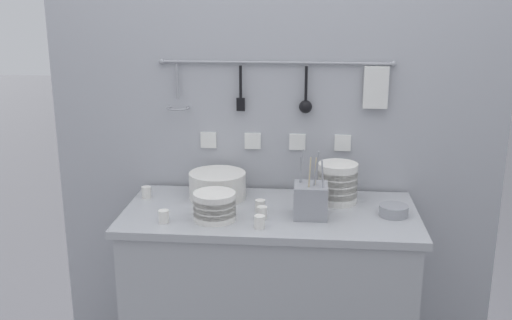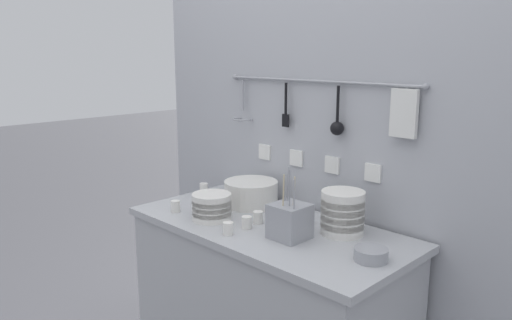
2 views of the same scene
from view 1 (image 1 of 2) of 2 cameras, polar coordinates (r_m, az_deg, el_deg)
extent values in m
cube|color=#ADAFB5|center=(2.40, 1.37, -5.16)|extent=(1.17, 0.55, 0.03)
cube|color=#ADAFB5|center=(2.59, 1.31, -14.32)|extent=(1.12, 0.53, 0.85)
cube|color=#A8AAB2|center=(2.66, 1.82, -0.43)|extent=(1.97, 0.04, 1.97)
cylinder|color=#93969E|center=(2.54, 1.87, 9.25)|extent=(0.97, 0.01, 0.01)
sphere|color=#93969E|center=(2.61, -8.99, 9.25)|extent=(0.02, 0.02, 0.02)
sphere|color=#93969E|center=(2.56, 12.95, 8.91)|extent=(0.02, 0.02, 0.02)
cylinder|color=#93969E|center=(2.59, -7.53, 7.38)|extent=(0.01, 0.01, 0.15)
torus|color=#93969E|center=(2.61, -7.44, 4.94)|extent=(0.10, 0.10, 0.01)
cylinder|color=#93969E|center=(2.59, -7.53, 9.13)|extent=(0.01, 0.01, 0.02)
cylinder|color=black|center=(2.55, -1.48, 7.42)|extent=(0.01, 0.01, 0.14)
cube|color=black|center=(2.56, -1.47, 5.31)|extent=(0.04, 0.01, 0.06)
cylinder|color=#93969E|center=(2.55, -1.46, 9.15)|extent=(0.01, 0.01, 0.02)
cylinder|color=black|center=(2.53, 4.79, 7.20)|extent=(0.01, 0.01, 0.15)
sphere|color=black|center=(2.55, 4.74, 5.08)|extent=(0.06, 0.06, 0.06)
cylinder|color=#93969E|center=(2.53, 4.84, 9.05)|extent=(0.01, 0.01, 0.02)
cube|color=silver|center=(2.55, 11.35, 6.78)|extent=(0.10, 0.02, 0.17)
cylinder|color=#93969E|center=(2.55, 11.43, 8.84)|extent=(0.01, 0.01, 0.02)
cube|color=white|center=(2.64, -4.54, 1.91)|extent=(0.07, 0.01, 0.07)
cube|color=white|center=(2.61, -0.32, 1.82)|extent=(0.07, 0.01, 0.07)
cube|color=white|center=(2.60, 3.96, 1.73)|extent=(0.07, 0.01, 0.07)
cube|color=white|center=(2.61, 8.25, 1.62)|extent=(0.07, 0.01, 0.07)
cylinder|color=silver|center=(2.50, 7.73, -3.42)|extent=(0.16, 0.16, 0.05)
cylinder|color=silver|center=(2.50, 7.75, -2.80)|extent=(0.16, 0.16, 0.05)
cylinder|color=silver|center=(2.49, 7.77, -2.17)|extent=(0.16, 0.16, 0.05)
cylinder|color=silver|center=(2.48, 7.80, -1.54)|extent=(0.16, 0.16, 0.05)
cylinder|color=silver|center=(2.47, 7.82, -0.91)|extent=(0.16, 0.16, 0.05)
cylinder|color=silver|center=(2.30, -3.95, -5.20)|extent=(0.16, 0.16, 0.04)
cylinder|color=silver|center=(2.29, -3.96, -4.67)|extent=(0.16, 0.16, 0.04)
cylinder|color=silver|center=(2.29, -3.97, -4.14)|extent=(0.16, 0.16, 0.04)
cylinder|color=silver|center=(2.28, -3.98, -3.61)|extent=(0.16, 0.16, 0.04)
cylinder|color=silver|center=(2.55, -3.67, -3.50)|extent=(0.24, 0.24, 0.01)
cylinder|color=silver|center=(2.54, -3.67, -3.32)|extent=(0.24, 0.24, 0.01)
cylinder|color=silver|center=(2.54, -3.67, -3.14)|extent=(0.24, 0.24, 0.01)
cylinder|color=silver|center=(2.54, -3.68, -2.96)|extent=(0.24, 0.24, 0.01)
cylinder|color=silver|center=(2.54, -3.68, -2.77)|extent=(0.24, 0.24, 0.01)
cylinder|color=silver|center=(2.53, -3.68, -2.59)|extent=(0.24, 0.24, 0.01)
cylinder|color=silver|center=(2.53, -3.69, -2.41)|extent=(0.24, 0.24, 0.01)
cylinder|color=silver|center=(2.53, -3.69, -2.23)|extent=(0.24, 0.24, 0.01)
cylinder|color=silver|center=(2.52, -3.69, -2.05)|extent=(0.24, 0.24, 0.01)
cylinder|color=silver|center=(2.52, -3.70, -1.86)|extent=(0.24, 0.24, 0.01)
cylinder|color=silver|center=(2.52, -3.70, -1.68)|extent=(0.24, 0.24, 0.01)
cylinder|color=silver|center=(2.52, -3.70, -1.49)|extent=(0.24, 0.24, 0.01)
cylinder|color=silver|center=(2.51, -3.71, -1.31)|extent=(0.24, 0.24, 0.01)
cylinder|color=#93969E|center=(2.40, 12.98, -4.71)|extent=(0.11, 0.11, 0.04)
cube|color=#93969E|center=(2.32, 5.22, -3.87)|extent=(0.13, 0.13, 0.13)
cylinder|color=#C6B793|center=(2.30, 5.65, -1.84)|extent=(0.01, 0.01, 0.17)
cylinder|color=#C6B793|center=(2.27, 5.09, -1.95)|extent=(0.01, 0.01, 0.18)
cylinder|color=#93969E|center=(2.27, 6.38, -2.13)|extent=(0.02, 0.01, 0.17)
cylinder|color=#93969E|center=(2.33, 4.30, -1.67)|extent=(0.01, 0.01, 0.17)
cylinder|color=#93969E|center=(2.27, 5.66, -1.59)|extent=(0.03, 0.03, 0.21)
cylinder|color=#93969E|center=(2.31, 4.30, -1.38)|extent=(0.02, 0.02, 0.20)
cylinder|color=silver|center=(2.31, 0.58, -5.04)|extent=(0.04, 0.04, 0.05)
cylinder|color=silver|center=(2.30, -8.78, -5.33)|extent=(0.04, 0.04, 0.05)
cylinder|color=silver|center=(2.58, -10.40, -3.03)|extent=(0.04, 0.04, 0.05)
cylinder|color=silver|center=(2.38, 0.41, -4.39)|extent=(0.04, 0.04, 0.05)
cylinder|color=silver|center=(2.22, 0.34, -5.92)|extent=(0.04, 0.04, 0.05)
camera|label=2|loc=(1.46, 57.62, 1.68)|focal=35.00mm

